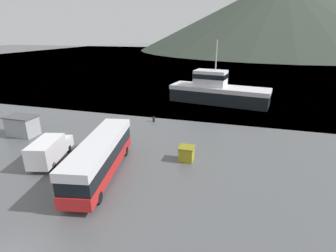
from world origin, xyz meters
name	(u,v)px	position (x,y,z in m)	size (l,w,h in m)	color
water_surface	(225,54)	(0.00, 145.96, 0.00)	(240.00, 240.00, 0.00)	slate
hill_backdrop	(280,14)	(30.12, 192.33, 22.34)	(183.99, 183.99, 44.69)	#333D33
tour_bus	(101,155)	(0.27, 9.72, 1.83)	(4.48, 11.41, 3.24)	red
delivery_van	(49,149)	(-5.64, 10.58, 1.23)	(3.36, 6.17, 2.32)	silver
fishing_boat	(217,91)	(7.10, 37.11, 2.10)	(17.16, 7.33, 10.40)	black
storage_bin	(186,153)	(6.66, 14.35, 0.72)	(1.43, 1.41, 1.41)	olive
dock_kiosk	(22,126)	(-13.27, 15.31, 1.21)	(3.49, 2.33, 2.39)	#93999E
mooring_bollard	(154,119)	(-0.07, 24.31, 0.40)	(0.37, 0.37, 0.75)	black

